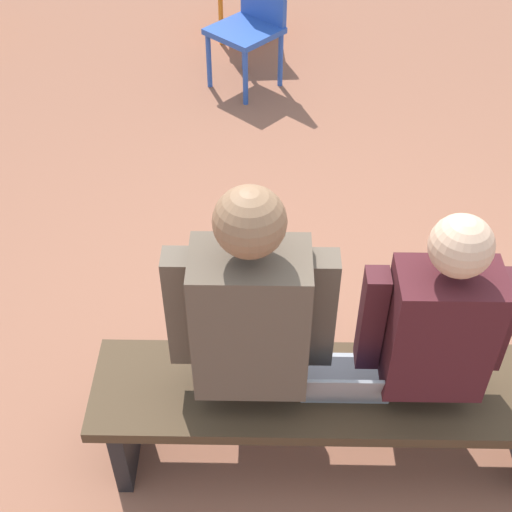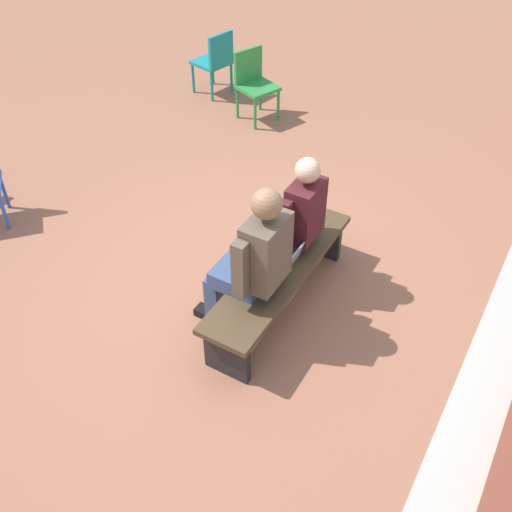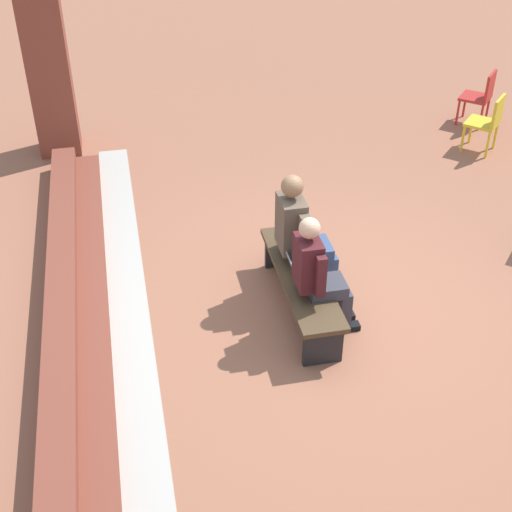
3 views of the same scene
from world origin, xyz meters
The scene contains 10 objects.
ground_plane centered at (0.00, 0.00, 0.00)m, with size 60.00×60.00×0.00m, color #9E6047.
concrete_strip centered at (0.06, 2.03, 0.00)m, with size 8.17×0.40×0.01m, color #B7B2A8.
brick_steps centered at (0.06, 2.58, 0.12)m, with size 7.37×0.60×0.30m.
brick_pillar_right_of_steps centered at (4.34, 2.75, 1.23)m, with size 0.64×0.64×2.44m.
bench centered at (0.06, 0.31, 0.35)m, with size 1.80×0.44×0.45m.
person_student centered at (-0.27, 0.25, 0.70)m, with size 0.51×0.65×1.29m.
person_adult centered at (0.36, 0.24, 0.74)m, with size 0.57×0.72×1.39m.
laptop centered at (0.02, 0.33, 0.50)m, with size 0.32×0.29×0.21m.
plastic_chair_foreground centered at (3.91, -3.53, 0.48)m, with size 0.59×0.59×0.84m.
plastic_chair_by_pillar centered at (3.02, -3.20, 0.48)m, with size 0.59×0.59×0.84m.
Camera 3 is at (-5.43, 1.93, 4.62)m, focal length 50.00 mm.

